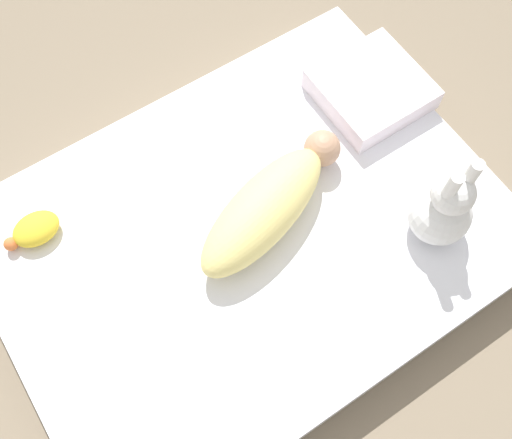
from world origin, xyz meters
The scene contains 6 objects.
ground_plane centered at (0.00, 0.00, 0.00)m, with size 12.00×12.00×0.00m, color #7A6B56.
bed_mattress centered at (0.00, 0.00, 0.07)m, with size 1.33×1.00×0.14m.
swaddled_baby centered at (-0.07, 0.00, 0.21)m, with size 0.53×0.29×0.14m.
pillow centered at (-0.53, -0.17, 0.17)m, with size 0.29×0.28×0.07m.
bunny_plush centered at (-0.41, 0.26, 0.25)m, with size 0.16×0.16×0.31m.
turtle_plush centered at (0.47, -0.30, 0.17)m, with size 0.15×0.09×0.06m.
Camera 1 is at (0.33, 0.54, 1.59)m, focal length 42.00 mm.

